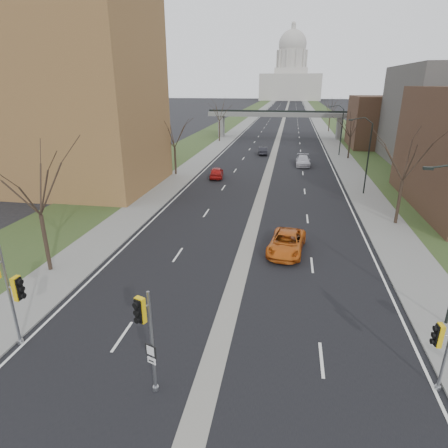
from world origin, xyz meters
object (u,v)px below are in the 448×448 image
(signal_pole_left, at_px, (7,284))
(car_left_far, at_px, (263,151))
(car_left_near, at_px, (217,172))
(signal_pole_median, at_px, (146,327))
(car_right_mid, at_px, (303,161))
(car_right_near, at_px, (287,243))

(signal_pole_left, relative_size, car_left_far, 1.28)
(signal_pole_left, bearing_deg, car_left_near, 89.62)
(signal_pole_median, relative_size, car_left_near, 1.08)
(signal_pole_left, relative_size, car_right_mid, 1.01)
(car_left_near, bearing_deg, car_right_near, 105.52)
(car_left_near, distance_m, car_left_far, 20.11)
(signal_pole_left, distance_m, signal_pole_median, 7.66)
(signal_pole_left, xyz_separation_m, signal_pole_median, (7.44, -1.78, -0.20))
(car_left_far, bearing_deg, signal_pole_left, 74.67)
(signal_pole_left, xyz_separation_m, car_right_near, (12.73, 13.60, -2.78))
(signal_pole_left, height_order, car_right_mid, signal_pole_left)
(signal_pole_left, relative_size, car_left_near, 1.22)
(signal_pole_left, xyz_separation_m, car_left_far, (7.61, 56.23, -2.84))
(car_right_mid, bearing_deg, car_left_near, -138.82)
(car_right_near, height_order, car_right_mid, car_right_mid)
(car_left_near, bearing_deg, car_left_far, -111.93)
(car_left_far, bearing_deg, car_left_near, 68.32)
(signal_pole_median, distance_m, car_left_far, 58.07)
(signal_pole_left, bearing_deg, car_right_mid, 76.58)
(signal_pole_median, distance_m, car_left_near, 38.88)
(car_left_far, xyz_separation_m, car_right_mid, (7.10, -8.96, 0.08))
(car_left_far, height_order, car_right_mid, car_right_mid)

